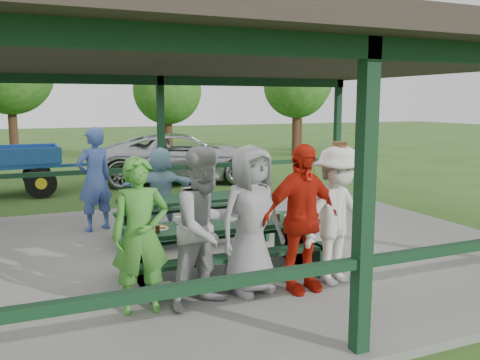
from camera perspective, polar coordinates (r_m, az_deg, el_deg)
name	(u,v)px	position (r m, az deg, el deg)	size (l,w,h in m)	color
ground	(221,255)	(8.57, -2.18, -8.36)	(90.00, 90.00, 0.00)	#2C4E18
concrete_slab	(221,252)	(8.55, -2.19, -8.04)	(10.00, 8.00, 0.10)	slate
pavilion_structure	(220,60)	(8.21, -2.32, 13.26)	(10.60, 8.60, 3.24)	black
picnic_table_near	(224,242)	(7.19, -1.79, -6.93)	(2.72, 1.39, 0.75)	black
picnic_table_far	(194,212)	(9.09, -5.22, -3.65)	(2.62, 1.39, 0.75)	black
table_setting	(226,220)	(7.17, -1.58, -4.47)	(2.21, 0.45, 0.10)	white
contestant_green	(140,235)	(5.96, -11.11, -6.12)	(0.66, 0.44, 1.82)	#3E872D
contestant_grey_left	(206,228)	(6.01, -3.82, -5.37)	(0.93, 0.72, 1.91)	gray
contestant_grey_mid	(251,220)	(6.43, 1.24, -4.48)	(0.93, 0.60, 1.90)	gray
contestant_red	(301,218)	(6.54, 6.86, -4.27)	(1.12, 0.47, 1.91)	red
contestant_white_fedora	(338,215)	(6.89, 10.89, -3.90)	(1.32, 0.94, 1.91)	silver
spectator_lblue	(161,188)	(9.82, -8.90, -0.90)	(1.47, 0.47, 1.58)	#7EACC3
spectator_blue	(95,179)	(9.94, -16.01, 0.10)	(0.72, 0.47, 1.97)	#3E57A1
spectator_grey	(256,185)	(10.44, 1.85, -0.51)	(0.72, 0.56, 1.48)	gray
pickup_truck	(184,158)	(16.27, -6.28, 2.51)	(2.54, 5.50, 1.53)	silver
farm_trailer	(0,170)	(15.09, -25.31, 1.02)	(4.10, 1.90, 1.43)	#1C4E9B
tree_left	(9,72)	(23.34, -24.48, 10.97)	(3.53, 3.53, 5.52)	#301C13
tree_mid	(167,91)	(21.52, -8.16, 9.87)	(2.82, 2.82, 4.40)	#301C13
tree_right	(296,85)	(24.42, 6.36, 10.52)	(3.12, 3.12, 4.87)	#301C13
tree_far_right	(300,81)	(26.82, 6.70, 10.97)	(3.39, 3.39, 5.29)	#301C13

